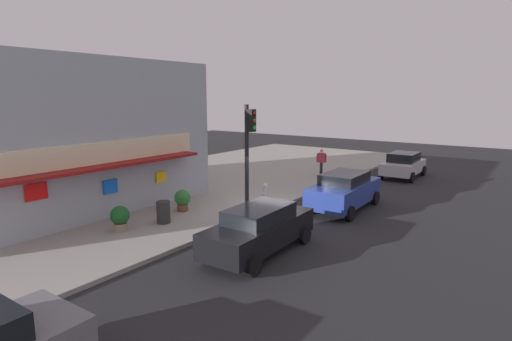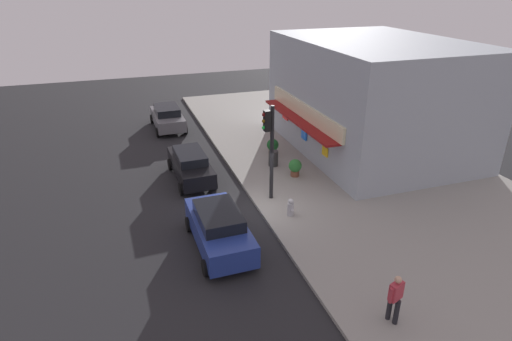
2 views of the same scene
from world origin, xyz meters
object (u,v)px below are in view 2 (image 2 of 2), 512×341
traffic_light (270,141)px  pedestrian (395,297)px  parked_car_black (190,165)px  potted_plant_by_window (273,146)px  parked_car_blue (219,228)px  parked_car_grey (167,117)px  potted_plant_by_doorway (295,167)px  fire_hydrant (291,207)px  trash_can (273,158)px

traffic_light → pedestrian: 9.01m
traffic_light → parked_car_black: 5.29m
potted_plant_by_window → parked_car_blue: parked_car_blue is taller
pedestrian → parked_car_grey: size_ratio=0.38×
pedestrian → parked_car_grey: pedestrian is taller
potted_plant_by_window → parked_car_black: size_ratio=0.21×
potted_plant_by_doorway → traffic_light: bearing=-48.8°
fire_hydrant → parked_car_black: parked_car_black is taller
traffic_light → parked_car_grey: 13.02m
parked_car_grey → trash_can: bearing=27.8°
trash_can → parked_car_grey: (-8.87, -4.68, 0.25)m
traffic_light → parked_car_blue: 4.90m
pedestrian → parked_car_black: bearing=-162.3°
trash_can → parked_car_blue: size_ratio=0.19×
pedestrian → parked_car_blue: pedestrian is taller
potted_plant_by_window → parked_car_blue: size_ratio=0.21×
trash_can → parked_car_blue: 8.09m
fire_hydrant → parked_car_black: (-5.44, -3.47, 0.29)m
potted_plant_by_window → parked_car_grey: size_ratio=0.21×
fire_hydrant → trash_can: size_ratio=0.93×
fire_hydrant → parked_car_grey: parked_car_grey is taller
potted_plant_by_window → parked_car_black: (1.54, -5.24, 0.16)m
pedestrian → trash_can: bearing=176.6°
trash_can → parked_car_black: 4.68m
parked_car_grey → parked_car_blue: (15.40, -0.09, 0.04)m
trash_can → parked_car_grey: 10.03m
pedestrian → parked_car_black: (-12.37, -3.95, -0.27)m
trash_can → pedestrian: bearing=-3.4°
parked_car_grey → potted_plant_by_doorway: bearing=26.7°
pedestrian → parked_car_grey: bearing=-169.4°
pedestrian → parked_car_blue: bearing=-145.0°
parked_car_black → potted_plant_by_window: bearing=106.3°
parked_car_grey → parked_car_blue: size_ratio=1.01×
trash_can → potted_plant_by_doorway: bearing=20.5°
parked_car_black → parked_car_blue: 6.59m
traffic_light → parked_car_black: size_ratio=1.00×
trash_can → pedestrian: pedestrian is taller
traffic_light → parked_car_blue: bearing=-47.1°
traffic_light → potted_plant_by_doorway: size_ratio=4.84×
pedestrian → potted_plant_by_window: 13.97m
potted_plant_by_doorway → parked_car_black: size_ratio=0.21×
fire_hydrant → parked_car_blue: parked_car_blue is taller
traffic_light → trash_can: 4.64m
trash_can → potted_plant_by_window: 1.70m
fire_hydrant → potted_plant_by_window: size_ratio=0.85×
potted_plant_by_doorway → parked_car_grey: bearing=-153.3°
pedestrian → parked_car_blue: 7.05m
fire_hydrant → potted_plant_by_doorway: potted_plant_by_doorway is taller
traffic_light → potted_plant_by_doorway: traffic_light is taller
parked_car_blue → fire_hydrant: bearing=108.0°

